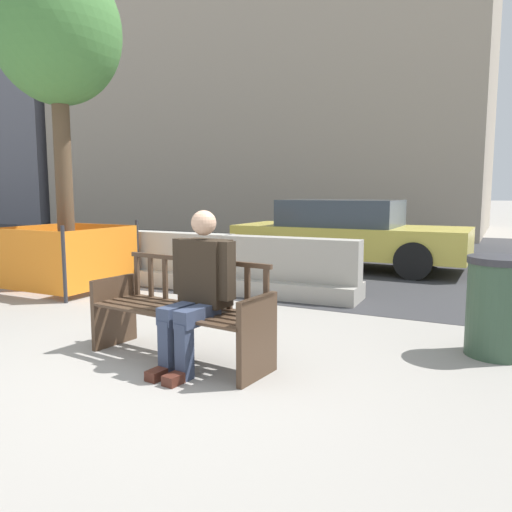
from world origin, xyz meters
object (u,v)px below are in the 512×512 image
car_taxi_near (347,234)px  trash_bin (498,306)px  construction_fence (68,255)px  seated_person (198,286)px  jersey_barrier_centre (289,273)px  street_tree (57,35)px  jersey_barrier_left (175,264)px  street_bench (180,315)px

car_taxi_near → trash_bin: car_taxi_near is taller
construction_fence → trash_bin: (5.90, -0.54, -0.06)m
seated_person → trash_bin: bearing=33.0°
seated_person → jersey_barrier_centre: bearing=98.2°
construction_fence → street_tree: bearing=-26.6°
jersey_barrier_left → trash_bin: size_ratio=2.23×
jersey_barrier_left → seated_person: bearing=-51.2°
jersey_barrier_left → street_tree: bearing=-141.8°
jersey_barrier_left → street_tree: size_ratio=0.42×
street_tree → seated_person: bearing=-28.5°
street_bench → construction_fence: size_ratio=1.15×
street_bench → jersey_barrier_left: size_ratio=0.86×
car_taxi_near → jersey_barrier_centre: bearing=-88.6°
jersey_barrier_left → street_bench: bearing=-53.4°
seated_person → jersey_barrier_centre: (-0.43, 2.96, -0.35)m
street_bench → construction_fence: construction_fence is taller
street_bench → jersey_barrier_centre: (-0.18, 2.87, -0.06)m
seated_person → construction_fence: bearing=151.5°
jersey_barrier_left → trash_bin: (4.63, -1.54, 0.11)m
street_tree → trash_bin: 6.75m
seated_person → construction_fence: (-3.67, 1.99, -0.17)m
jersey_barrier_centre → street_tree: street_tree is taller
construction_fence → trash_bin: construction_fence is taller
jersey_barrier_centre → trash_bin: size_ratio=2.25×
jersey_barrier_centre → trash_bin: bearing=-29.6°
construction_fence → trash_bin: bearing=-5.2°
seated_person → street_tree: bearing=151.5°
street_bench → jersey_barrier_left: (-2.15, 2.90, -0.06)m
construction_fence → jersey_barrier_left: bearing=38.2°
jersey_barrier_centre → trash_bin: 3.06m
car_taxi_near → trash_bin: (2.73, -4.55, -0.22)m
street_bench → car_taxi_near: 5.92m
jersey_barrier_left → construction_fence: (-1.26, -1.00, 0.18)m
seated_person → street_tree: 5.14m
seated_person → car_taxi_near: size_ratio=0.30×
street_tree → construction_fence: street_tree is taller
jersey_barrier_left → car_taxi_near: 3.58m
jersey_barrier_centre → street_bench: bearing=-86.4°
construction_fence → car_taxi_near: bearing=51.7°
jersey_barrier_left → car_taxi_near: size_ratio=0.46×
street_bench → seated_person: seated_person is taller
street_tree → construction_fence: (-0.00, 0.00, -3.18)m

